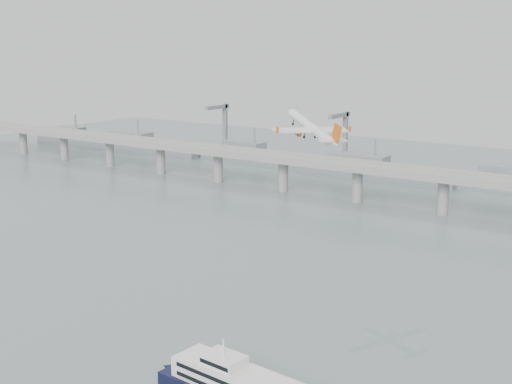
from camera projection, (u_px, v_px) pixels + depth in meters
The scene contains 4 objects.
ground at pixel (156, 336), 213.21m from camera, with size 900.00×900.00×0.00m, color slate.
bridge at pixel (406, 177), 370.71m from camera, with size 800.00×22.00×23.90m.
distant_fleet at pixel (245, 155), 511.04m from camera, with size 453.00×60.90×40.00m.
airliner at pixel (312, 128), 241.13m from camera, with size 31.75×30.08×12.58m.
Camera 1 is at (138.53, -145.53, 89.93)m, focal length 48.00 mm.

